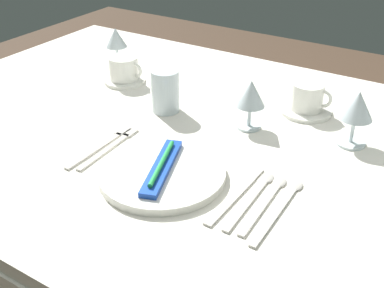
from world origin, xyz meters
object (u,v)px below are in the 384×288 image
object	(u,v)px
spoon_dessert	(269,197)
coffee_cup_right	(124,68)
dinner_plate	(162,173)
dinner_knife	(235,196)
spoon_tea	(283,203)
drink_tumbler	(165,93)
spoon_soup	(255,193)
fork_outer	(111,146)
wine_glass_left	(251,96)
wine_glass_far	(357,108)
toothbrush_package	(162,166)
fork_inner	(102,145)
coffee_cup_left	(308,96)
wine_glass_right	(116,40)

from	to	relation	value
spoon_dessert	coffee_cup_right	size ratio (longest dim) A/B	1.90
dinner_plate	coffee_cup_right	world-z (taller)	coffee_cup_right
dinner_knife	spoon_tea	xyz separation A→B (m)	(0.09, 0.03, -0.00)
dinner_plate	drink_tumbler	xyz separation A→B (m)	(-0.17, 0.26, 0.04)
spoon_soup	fork_outer	bearing A→B (deg)	-178.21
wine_glass_left	spoon_tea	bearing A→B (deg)	-51.86
dinner_knife	coffee_cup_right	bearing A→B (deg)	148.32
drink_tumbler	coffee_cup_right	bearing A→B (deg)	156.64
fork_outer	spoon_tea	size ratio (longest dim) A/B	0.91
spoon_dessert	wine_glass_far	xyz separation A→B (m)	(0.08, 0.30, 0.09)
toothbrush_package	wine_glass_far	distance (m)	0.47
dinner_plate	spoon_tea	bearing A→B (deg)	10.36
spoon_soup	wine_glass_left	xyz separation A→B (m)	(-0.13, 0.25, 0.09)
fork_inner	drink_tumbler	distance (m)	0.24
coffee_cup_left	wine_glass_far	xyz separation A→B (m)	(0.15, -0.10, 0.05)
spoon_soup	wine_glass_right	xyz separation A→B (m)	(-0.69, 0.41, 0.08)
dinner_knife	wine_glass_left	size ratio (longest dim) A/B	1.75
fork_outer	coffee_cup_right	distance (m)	0.39
dinner_knife	wine_glass_far	bearing A→B (deg)	67.61
wine_glass_far	coffee_cup_left	bearing A→B (deg)	145.18
spoon_dessert	wine_glass_left	xyz separation A→B (m)	(-0.16, 0.25, 0.09)
wine_glass_right	toothbrush_package	bearing A→B (deg)	-42.59
spoon_tea	wine_glass_far	size ratio (longest dim) A/B	1.72
spoon_soup	coffee_cup_left	distance (m)	0.41
wine_glass_left	spoon_dessert	bearing A→B (deg)	-56.43
coffee_cup_right	wine_glass_left	bearing A→B (deg)	-7.86
wine_glass_far	toothbrush_package	bearing A→B (deg)	-130.77
dinner_knife	coffee_cup_left	size ratio (longest dim) A/B	2.03
wine_glass_left	wine_glass_right	size ratio (longest dim) A/B	1.03
dinner_plate	toothbrush_package	size ratio (longest dim) A/B	1.29
dinner_knife	wine_glass_right	distance (m)	0.80
wine_glass_left	toothbrush_package	bearing A→B (deg)	-101.58
wine_glass_right	drink_tumbler	world-z (taller)	wine_glass_right
spoon_tea	coffee_cup_right	world-z (taller)	coffee_cup_right
toothbrush_package	fork_inner	world-z (taller)	toothbrush_package
dinner_knife	spoon_soup	bearing A→B (deg)	45.30
wine_glass_far	dinner_plate	bearing A→B (deg)	-130.77
dinner_knife	coffee_cup_right	world-z (taller)	coffee_cup_right
spoon_soup	coffee_cup_left	bearing A→B (deg)	95.82
fork_outer	spoon_dessert	world-z (taller)	spoon_dessert
spoon_tea	toothbrush_package	bearing A→B (deg)	-169.64
fork_inner	spoon_dessert	xyz separation A→B (m)	(0.41, 0.02, -0.00)
coffee_cup_left	wine_glass_far	bearing A→B (deg)	-34.82
dinner_plate	wine_glass_right	distance (m)	0.68
fork_inner	wine_glass_left	size ratio (longest dim) A/B	1.69
fork_inner	coffee_cup_left	world-z (taller)	coffee_cup_left
spoon_tea	drink_tumbler	bearing A→B (deg)	153.06
coffee_cup_right	fork_inner	bearing A→B (deg)	-59.31
toothbrush_package	spoon_tea	bearing A→B (deg)	10.36
dinner_plate	fork_outer	distance (m)	0.17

